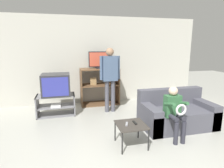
{
  "coord_description": "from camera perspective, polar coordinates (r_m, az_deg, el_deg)",
  "views": [
    {
      "loc": [
        -0.96,
        -1.99,
        1.77
      ],
      "look_at": [
        0.02,
        2.03,
        0.9
      ],
      "focal_mm": 30.0,
      "sensor_mm": 36.0,
      "label": 1
    }
  ],
  "objects": [
    {
      "name": "media_shelf",
      "position": [
        5.6,
        -3.79,
        -0.66
      ],
      "size": [
        1.13,
        0.5,
        1.09
      ],
      "color": "brown",
      "rests_on": "ground_plane"
    },
    {
      "name": "remote_control_black",
      "position": [
        3.42,
        6.96,
        -11.6
      ],
      "size": [
        0.04,
        0.14,
        0.02
      ],
      "primitive_type": "cube",
      "rotation": [
        0.0,
        0.0,
        0.02
      ],
      "color": "black",
      "rests_on": "snack_table"
    },
    {
      "name": "television_flat",
      "position": [
        5.5,
        -3.87,
        7.19
      ],
      "size": [
        0.63,
        0.2,
        0.49
      ],
      "color": "black",
      "rests_on": "media_shelf"
    },
    {
      "name": "snack_table",
      "position": [
        3.39,
        5.86,
        -12.76
      ],
      "size": [
        0.51,
        0.51,
        0.4
      ],
      "color": "#38332D",
      "rests_on": "ground_plane"
    },
    {
      "name": "remote_control_white",
      "position": [
        3.35,
        4.5,
        -12.05
      ],
      "size": [
        0.09,
        0.15,
        0.02
      ],
      "primitive_type": "cube",
      "rotation": [
        0.0,
        0.0,
        -0.38
      ],
      "color": "gray",
      "rests_on": "snack_table"
    },
    {
      "name": "couch",
      "position": [
        4.41,
        18.91,
        -8.63
      ],
      "size": [
        1.55,
        0.87,
        0.79
      ],
      "color": "#4C4C56",
      "rests_on": "ground_plane"
    },
    {
      "name": "person_standing_adult",
      "position": [
        4.86,
        -0.64,
        3.18
      ],
      "size": [
        0.53,
        0.21,
        1.7
      ],
      "color": "#4C4C56",
      "rests_on": "ground_plane"
    },
    {
      "name": "wall_back",
      "position": [
        5.81,
        -4.2,
        7.21
      ],
      "size": [
        6.4,
        0.06,
        2.6
      ],
      "color": "beige",
      "rests_on": "ground_plane"
    },
    {
      "name": "person_seated_child",
      "position": [
        3.72,
        18.48,
        -7.21
      ],
      "size": [
        0.33,
        0.43,
        1.01
      ],
      "color": "#2D2D38",
      "rests_on": "ground_plane"
    },
    {
      "name": "television_main",
      "position": [
        4.89,
        -16.7,
        -0.15
      ],
      "size": [
        0.68,
        0.58,
        0.54
      ],
      "color": "#2D2D33",
      "rests_on": "tv_stand"
    },
    {
      "name": "tv_stand",
      "position": [
        5.02,
        -16.66,
        -6.17
      ],
      "size": [
        0.94,
        0.49,
        0.53
      ],
      "color": "slate",
      "rests_on": "ground_plane"
    }
  ]
}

